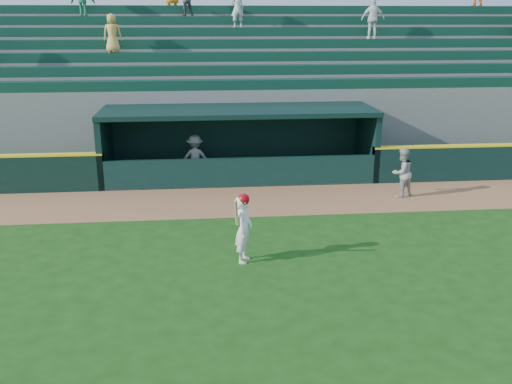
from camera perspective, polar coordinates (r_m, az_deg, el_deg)
The scene contains 7 objects.
ground at distance 13.10m, azimuth 0.69°, elevation -7.49°, with size 120.00×120.00×0.00m, color #184210.
warning_track at distance 17.65m, azimuth -1.05°, elevation -0.91°, with size 40.00×3.00×0.01m, color #97613C.
dugout_player_front at distance 18.51m, azimuth 14.39°, elevation 1.89°, with size 0.76×0.59×1.56m, color #ABACA6.
dugout_player_inside at distance 19.95m, azimuth -6.09°, elevation 3.44°, with size 1.02×0.59×1.58m, color #9C9C97.
dugout at distance 20.31m, azimuth -1.78°, elevation 5.41°, with size 9.40×2.80×2.46m.
stands at distance 24.65m, azimuth -2.49°, elevation 9.90°, with size 34.50×6.25×7.53m.
batter_at_plate at distance 13.09m, azimuth -1.24°, elevation -3.57°, with size 0.53×0.82×1.66m.
Camera 1 is at (-1.33, -11.85, 5.42)m, focal length 40.00 mm.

